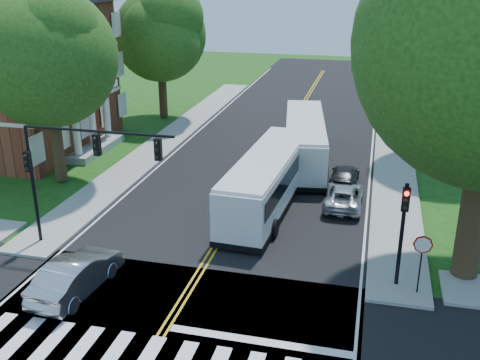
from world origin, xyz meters
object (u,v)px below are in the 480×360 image
(suv, at_px, (344,196))
(signal_ne, at_px, (403,222))
(hatchback, at_px, (77,274))
(dark_sedan, at_px, (345,175))
(signal_nw, at_px, (75,160))
(bus_follow, at_px, (305,140))
(bus_lead, at_px, (267,180))

(suv, bearing_deg, signal_ne, 109.16)
(hatchback, bearing_deg, signal_ne, -159.84)
(dark_sedan, bearing_deg, signal_nw, 46.95)
(signal_ne, distance_m, bus_follow, 15.83)
(bus_follow, bearing_deg, hatchback, 61.07)
(signal_nw, distance_m, bus_follow, 17.06)
(signal_ne, xyz_separation_m, hatchback, (-12.52, -3.40, -2.18))
(signal_ne, bearing_deg, bus_lead, 134.56)
(signal_ne, relative_size, dark_sedan, 1.11)
(signal_nw, distance_m, suv, 14.38)
(bus_follow, distance_m, dark_sedan, 4.61)
(signal_nw, relative_size, bus_follow, 0.61)
(suv, bearing_deg, bus_follow, -64.70)
(bus_lead, xyz_separation_m, suv, (4.06, 1.09, -0.97))
(bus_lead, relative_size, suv, 2.70)
(suv, height_order, dark_sedan, suv)
(signal_ne, xyz_separation_m, dark_sedan, (-2.89, 11.23, -2.38))
(bus_follow, relative_size, dark_sedan, 2.98)
(signal_nw, relative_size, signal_ne, 1.62)
(signal_nw, height_order, dark_sedan, signal_nw)
(signal_ne, relative_size, bus_lead, 0.38)
(signal_nw, bearing_deg, bus_lead, 43.32)
(hatchback, relative_size, dark_sedan, 1.18)
(suv, bearing_deg, hatchback, 49.59)
(bus_lead, relative_size, bus_follow, 0.99)
(signal_ne, height_order, hatchback, signal_ne)
(suv, bearing_deg, dark_sedan, -86.27)
(signal_nw, xyz_separation_m, hatchback, (1.54, -3.39, -3.60))
(bus_follow, relative_size, suv, 2.73)
(hatchback, bearing_deg, suv, -125.88)
(suv, bearing_deg, bus_lead, 15.45)
(bus_follow, bearing_deg, suv, 106.33)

